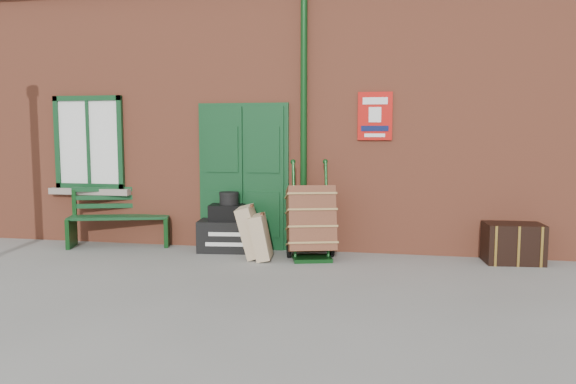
% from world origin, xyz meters
% --- Properties ---
extents(ground, '(80.00, 80.00, 0.00)m').
position_xyz_m(ground, '(0.00, 0.00, 0.00)').
color(ground, gray).
rests_on(ground, ground).
extents(station_building, '(10.30, 4.30, 4.36)m').
position_xyz_m(station_building, '(-0.00, 3.49, 2.16)').
color(station_building, '#A85136').
rests_on(station_building, ground).
extents(bench, '(1.64, 0.91, 0.97)m').
position_xyz_m(bench, '(-2.32, 1.32, 0.49)').
color(bench, '#103C1C').
rests_on(bench, ground).
extents(houdini_trunk, '(1.01, 0.63, 0.48)m').
position_xyz_m(houdini_trunk, '(-0.45, 1.25, 0.24)').
color(houdini_trunk, black).
rests_on(houdini_trunk, ground).
extents(strongbox, '(0.57, 0.44, 0.24)m').
position_xyz_m(strongbox, '(-0.50, 1.25, 0.60)').
color(strongbox, black).
rests_on(strongbox, houdini_trunk).
extents(hatbox, '(0.32, 0.32, 0.19)m').
position_xyz_m(hatbox, '(-0.47, 1.25, 0.81)').
color(hatbox, black).
rests_on(hatbox, strongbox).
extents(suitcase_back, '(0.45, 0.57, 0.77)m').
position_xyz_m(suitcase_back, '(-0.04, 0.87, 0.38)').
color(suitcase_back, tan).
rests_on(suitcase_back, ground).
extents(suitcase_front, '(0.36, 0.51, 0.66)m').
position_xyz_m(suitcase_front, '(0.14, 0.77, 0.33)').
color(suitcase_front, tan).
rests_on(suitcase_front, ground).
extents(porter_trolley, '(0.84, 0.88, 1.39)m').
position_xyz_m(porter_trolley, '(0.83, 1.01, 0.54)').
color(porter_trolley, '#0D3713').
rests_on(porter_trolley, ground).
extents(dark_trunk, '(0.81, 0.57, 0.56)m').
position_xyz_m(dark_trunk, '(3.64, 1.25, 0.28)').
color(dark_trunk, black).
rests_on(dark_trunk, ground).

